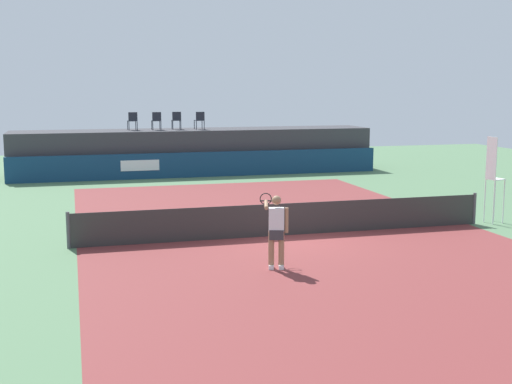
# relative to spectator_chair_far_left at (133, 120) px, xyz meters

# --- Properties ---
(ground_plane) EXTENTS (48.00, 48.00, 0.00)m
(ground_plane) POSITION_rel_spectator_chair_far_left_xyz_m (3.09, -12.35, -2.69)
(ground_plane) COLOR #4C704C
(court_inner) EXTENTS (12.00, 22.00, 0.00)m
(court_inner) POSITION_rel_spectator_chair_far_left_xyz_m (3.09, -15.35, -2.69)
(court_inner) COLOR maroon
(court_inner) RESTS_ON ground
(sponsor_wall) EXTENTS (18.00, 0.22, 1.20)m
(sponsor_wall) POSITION_rel_spectator_chair_far_left_xyz_m (3.07, -1.85, -2.09)
(sponsor_wall) COLOR navy
(sponsor_wall) RESTS_ON ground
(spectator_platform) EXTENTS (18.00, 2.80, 2.20)m
(spectator_platform) POSITION_rel_spectator_chair_far_left_xyz_m (3.09, -0.05, -1.59)
(spectator_platform) COLOR #38383D
(spectator_platform) RESTS_ON ground
(spectator_chair_far_left) EXTENTS (0.48, 0.48, 0.89)m
(spectator_chair_far_left) POSITION_rel_spectator_chair_far_left_xyz_m (0.00, 0.00, 0.00)
(spectator_chair_far_left) COLOR #1E232D
(spectator_chair_far_left) RESTS_ON spectator_platform
(spectator_chair_left) EXTENTS (0.45, 0.45, 0.89)m
(spectator_chair_left) POSITION_rel_spectator_chair_far_left_xyz_m (1.16, -0.14, 0.00)
(spectator_chair_left) COLOR #1E232D
(spectator_chair_left) RESTS_ON spectator_platform
(spectator_chair_center) EXTENTS (0.45, 0.45, 0.89)m
(spectator_chair_center) POSITION_rel_spectator_chair_far_left_xyz_m (2.18, 0.01, 0.00)
(spectator_chair_center) COLOR #1E232D
(spectator_chair_center) RESTS_ON spectator_platform
(spectator_chair_right) EXTENTS (0.47, 0.47, 0.89)m
(spectator_chair_right) POSITION_rel_spectator_chair_far_left_xyz_m (3.30, -0.32, 0.00)
(spectator_chair_right) COLOR #1E232D
(spectator_chair_right) RESTS_ON spectator_platform
(umpire_chair) EXTENTS (0.50, 0.50, 2.76)m
(umpire_chair) POSITION_rel_spectator_chair_far_left_xyz_m (9.89, -15.37, -1.11)
(umpire_chair) COLOR white
(umpire_chair) RESTS_ON ground
(tennis_net) EXTENTS (12.40, 0.02, 0.95)m
(tennis_net) POSITION_rel_spectator_chair_far_left_xyz_m (3.09, -15.35, -2.22)
(tennis_net) COLOR #2D2D2D
(tennis_net) RESTS_ON ground
(net_post_near) EXTENTS (0.10, 0.10, 1.00)m
(net_post_near) POSITION_rel_spectator_chair_far_left_xyz_m (-3.11, -15.35, -2.19)
(net_post_near) COLOR #4C4C51
(net_post_near) RESTS_ON ground
(net_post_far) EXTENTS (0.10, 0.10, 1.00)m
(net_post_far) POSITION_rel_spectator_chair_far_left_xyz_m (9.29, -15.35, -2.19)
(net_post_far) COLOR #4C4C51
(net_post_far) RESTS_ON ground
(tennis_player) EXTENTS (0.56, 1.23, 1.77)m
(tennis_player) POSITION_rel_spectator_chair_far_left_xyz_m (1.68, -18.75, -1.73)
(tennis_player) COLOR white
(tennis_player) RESTS_ON court_inner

